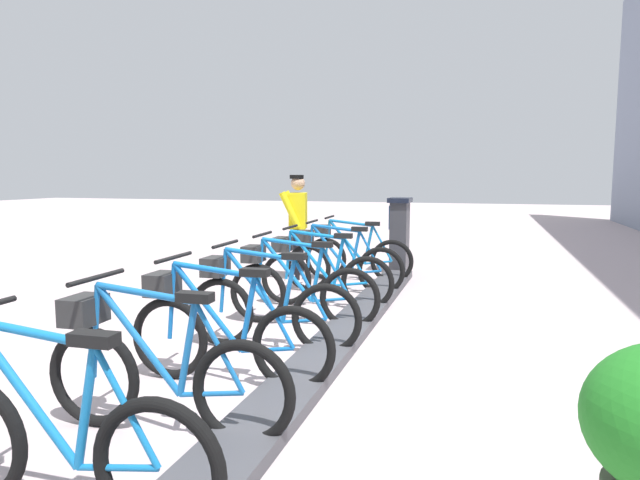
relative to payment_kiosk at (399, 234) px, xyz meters
The scene contains 12 objects.
ground_plane 4.88m from the payment_kiosk, 90.63° to the left, with size 60.00×60.00×0.00m, color #BFACAE.
dock_rail_base 4.87m from the payment_kiosk, 90.63° to the left, with size 0.44×8.97×0.10m, color #47474C.
payment_kiosk is the anchor object (origin of this frame).
bike_docked_0 1.13m from the payment_kiosk, 58.84° to the left, with size 1.72×0.54×1.02m.
bike_docked_1 1.95m from the payment_kiosk, 72.86° to the left, with size 1.72×0.54×1.02m.
bike_docked_2 2.83m from the payment_kiosk, 78.31° to the left, with size 1.72×0.54×1.02m.
bike_docked_3 3.72m from the payment_kiosk, 81.15° to the left, with size 1.72×0.54×1.02m.
bike_docked_4 4.62m from the payment_kiosk, 82.88° to the left, with size 1.72×0.54×1.02m.
bike_docked_5 5.52m from the payment_kiosk, 84.05° to the left, with size 1.72×0.54×1.02m.
bike_docked_6 6.42m from the payment_kiosk, 84.89° to the left, with size 1.72×0.54×1.02m.
bike_docked_7 7.33m from the payment_kiosk, 85.52° to the left, with size 1.72×0.54×1.02m.
worker_near_rack 1.83m from the payment_kiosk, 36.58° to the left, with size 0.51×0.68×1.66m.
Camera 1 is at (-1.35, 4.50, 1.64)m, focal length 31.11 mm.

